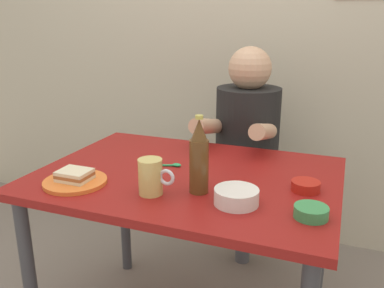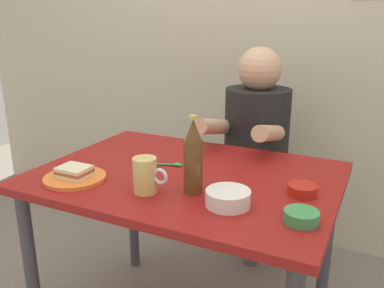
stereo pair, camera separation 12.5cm
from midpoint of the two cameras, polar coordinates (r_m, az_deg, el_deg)
wall_back at (r=2.41m, az=7.50°, el=17.24°), size 4.40×0.09×2.60m
dining_table at (r=1.55m, az=-2.99°, el=-7.37°), size 1.10×0.80×0.74m
stool at (r=2.20m, az=5.76°, el=-8.35°), size 0.34×0.34×0.45m
person_seated at (r=2.04m, az=6.02°, el=2.14°), size 0.33×0.56×0.72m
plate_orange at (r=1.50m, az=-18.45°, el=-5.10°), size 0.22×0.22×0.01m
sandwich at (r=1.49m, az=-18.54°, el=-4.20°), size 0.11×0.09×0.04m
beer_mug at (r=1.33m, az=-8.45°, el=-4.61°), size 0.13×0.08×0.12m
beer_bottle at (r=1.31m, az=-1.73°, el=-2.05°), size 0.06×0.06×0.26m
rice_bowl_white at (r=1.26m, az=3.45°, el=-7.34°), size 0.14×0.14×0.05m
sambal_bowl_red at (r=1.40m, az=13.26°, el=-5.75°), size 0.10×0.10×0.03m
dip_bowl_green at (r=1.22m, az=13.60°, el=-9.28°), size 0.10×0.10×0.03m
spoon at (r=1.59m, az=-5.21°, el=-3.00°), size 0.12×0.05×0.01m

